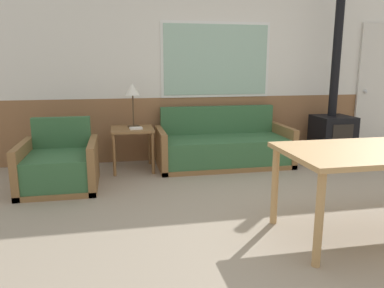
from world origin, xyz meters
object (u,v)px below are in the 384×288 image
at_px(couch, 223,148).
at_px(table_lamp, 133,93).
at_px(armchair, 60,167).
at_px(wood_stove, 333,122).
at_px(side_table, 132,135).

xyz_separation_m(couch, table_lamp, (-1.23, 0.11, 0.78)).
height_order(armchair, wood_stove, wood_stove).
height_order(couch, table_lamp, table_lamp).
bearing_deg(couch, wood_stove, 0.42).
bearing_deg(table_lamp, armchair, -142.64).
bearing_deg(table_lamp, couch, -4.99).
bearing_deg(armchair, couch, 12.27).
height_order(table_lamp, wood_stove, wood_stove).
height_order(side_table, table_lamp, table_lamp).
bearing_deg(wood_stove, couch, -179.58).
relative_size(armchair, side_table, 1.53).
distance_m(side_table, table_lamp, 0.56).
relative_size(couch, armchair, 2.11).
xyz_separation_m(armchair, table_lamp, (0.89, 0.68, 0.79)).
relative_size(couch, table_lamp, 3.17).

